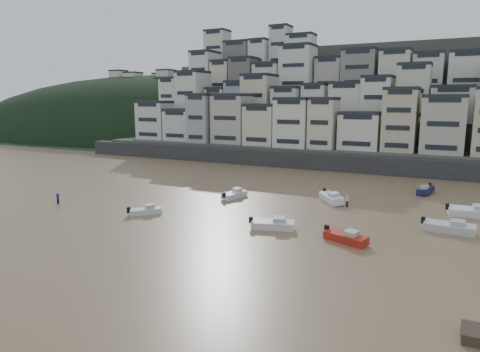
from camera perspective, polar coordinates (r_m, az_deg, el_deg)
The scene contains 15 objects.
ground at distance 42.38m, azimuth -22.82°, elevation -11.48°, with size 400.00×400.00×0.00m, color #8B694B.
sea_strip at distance 221.21m, azimuth -12.79°, elevation 6.01°, with size 340.00×340.00×0.00m, color #3F4E5A.
harbor_wall at distance 93.32m, azimuth 13.76°, elevation 1.67°, with size 140.00×3.00×3.50m, color #38383A.
hillside at distance 130.84m, azimuth 20.08°, elevation 8.66°, with size 141.04×66.00×50.00m.
headland at distance 204.04m, azimuth -11.32°, elevation 5.74°, with size 216.00×135.00×53.33m.
boat_g at distance 63.18m, azimuth 28.55°, elevation -4.09°, with size 6.21×2.03×1.69m, color white, non-canonical shape.
boat_i at distance 75.40m, azimuth 23.50°, elevation -1.63°, with size 5.43×1.78×1.48m, color #151744, non-canonical shape.
boat_e at distance 64.95m, azimuth 12.08°, elevation -2.70°, with size 6.22×2.03×1.70m, color white, non-canonical shape.
boat_f at distance 66.24m, azimuth -0.75°, elevation -2.34°, with size 5.28×1.73×1.44m, color white, non-canonical shape.
boat_d at distance 54.75m, azimuth 26.14°, elevation -5.98°, with size 5.94×1.94×1.62m, color silver, non-canonical shape.
boat_a at distance 50.57m, azimuth 4.41°, elevation -6.29°, with size 5.53×1.81×1.51m, color white, non-canonical shape.
boat_j at distance 58.33m, azimuth -12.51°, elevation -4.41°, with size 4.58×1.50×1.25m, color white, non-canonical shape.
boat_b at distance 47.41m, azimuth 13.91°, elevation -7.74°, with size 5.30×1.73×1.45m, color #AB2115, non-canonical shape.
person_blue at distance 68.10m, azimuth -23.13°, elevation -2.69°, with size 0.44×0.44×1.74m, color #3316AA, non-canonical shape.
person_pink at distance 62.69m, azimuth 14.11°, elevation -3.23°, with size 0.44×0.44×1.74m, color beige, non-canonical shape.
Camera 1 is at (30.73, -25.01, 15.06)m, focal length 32.00 mm.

